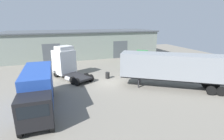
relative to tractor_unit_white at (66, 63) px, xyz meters
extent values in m
plane|color=slate|center=(5.10, -4.37, -2.06)|extent=(60.00, 60.00, 0.00)
cube|color=gray|center=(5.10, 14.63, 0.60)|extent=(31.44, 10.00, 5.32)
cube|color=#474C51|center=(5.10, 14.63, 3.38)|extent=(31.94, 10.50, 0.25)
cube|color=#4C5156|center=(-1.81, 9.66, -0.26)|extent=(3.20, 0.08, 3.60)
cube|color=#4C5156|center=(12.02, 9.66, -0.26)|extent=(3.20, 0.08, 3.60)
cube|color=silver|center=(-0.18, 0.37, 0.07)|extent=(3.33, 3.28, 3.31)
cube|color=silver|center=(-0.08, 0.19, 2.01)|extent=(2.64, 2.46, 0.60)
cube|color=black|center=(-0.72, 1.41, 0.73)|extent=(1.90, 1.04, 1.19)
cube|color=#232326|center=(1.24, -2.35, -1.46)|extent=(3.50, 4.24, 0.24)
cylinder|color=#B2B2B7|center=(0.07, -2.28, -1.63)|extent=(1.00, 1.23, 0.56)
cylinder|color=black|center=(-1.43, 0.39, -1.58)|extent=(0.71, 0.99, 0.96)
cylinder|color=black|center=(0.52, 1.41, -1.58)|extent=(0.71, 0.99, 0.96)
cylinder|color=black|center=(0.48, -3.28, -1.58)|extent=(0.71, 0.99, 0.96)
cylinder|color=black|center=(2.43, -2.26, -1.58)|extent=(0.71, 0.99, 0.96)
cylinder|color=black|center=(0.89, -4.07, -1.58)|extent=(0.71, 0.99, 0.96)
cylinder|color=black|center=(2.85, -3.06, -1.58)|extent=(0.71, 0.99, 0.96)
cube|color=gray|center=(11.36, -8.37, 0.66)|extent=(11.27, 8.49, 2.75)
cube|color=#232326|center=(11.36, -8.37, -0.83)|extent=(10.87, 7.86, 0.24)
cube|color=#232326|center=(7.81, -7.04, -1.51)|extent=(0.22, 0.22, 1.11)
cube|color=#232326|center=(8.68, -5.69, -1.51)|extent=(0.22, 0.22, 1.11)
cylinder|color=black|center=(14.21, -11.52, -1.57)|extent=(1.00, 0.79, 1.00)
cylinder|color=black|center=(15.40, -9.67, -1.57)|extent=(1.00, 0.79, 1.00)
cylinder|color=black|center=(15.05, -12.06, -1.57)|extent=(1.00, 0.79, 1.00)
cylinder|color=black|center=(16.24, -10.21, -1.57)|extent=(1.00, 0.79, 1.00)
cube|color=#28843D|center=(12.91, 2.41, -0.68)|extent=(4.76, 5.27, 2.05)
cube|color=#28843D|center=(11.53, 0.67, -1.25)|extent=(2.13, 1.95, 0.90)
cube|color=black|center=(11.78, 0.99, -0.27)|extent=(1.37, 1.11, 0.74)
cylinder|color=black|center=(12.47, 0.50, -1.70)|extent=(0.68, 0.75, 0.72)
cylinder|color=black|center=(11.14, 1.55, -1.70)|extent=(0.68, 0.75, 0.72)
cylinder|color=black|center=(14.67, 3.27, -1.70)|extent=(0.68, 0.75, 0.72)
cylinder|color=black|center=(13.34, 4.33, -1.70)|extent=(0.68, 0.75, 0.72)
cube|color=black|center=(-3.11, -12.24, -0.47)|extent=(2.41, 1.92, 2.20)
cube|color=black|center=(-3.12, -13.16, -0.07)|extent=(2.02, 0.09, 0.88)
cube|color=#2347A3|center=(-3.09, -8.04, 0.07)|extent=(2.44, 6.51, 2.78)
cylinder|color=black|center=(-2.07, -12.70, -1.57)|extent=(0.31, 1.00, 0.99)
cylinder|color=black|center=(-4.17, -12.68, -1.57)|extent=(0.31, 1.00, 0.99)
cylinder|color=black|center=(-2.03, -6.40, -1.57)|extent=(0.31, 1.00, 0.99)
cylinder|color=black|center=(-4.13, -6.39, -1.57)|extent=(0.31, 1.00, 0.99)
cylinder|color=black|center=(-2.02, -5.40, -1.57)|extent=(0.31, 1.00, 0.99)
cylinder|color=black|center=(-4.12, -5.39, -1.57)|extent=(0.31, 1.00, 0.99)
cone|color=#423D38|center=(-4.34, 3.23, -1.42)|extent=(4.19, 4.19, 1.28)
cylinder|color=black|center=(5.32, -2.57, -1.62)|extent=(0.58, 0.58, 0.88)
cube|color=black|center=(7.54, -2.22, -2.04)|extent=(0.40, 0.40, 0.04)
cone|color=orange|center=(7.54, -2.22, -1.79)|extent=(0.36, 0.36, 0.55)
camera|label=1|loc=(-1.53, -24.55, 5.73)|focal=28.00mm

